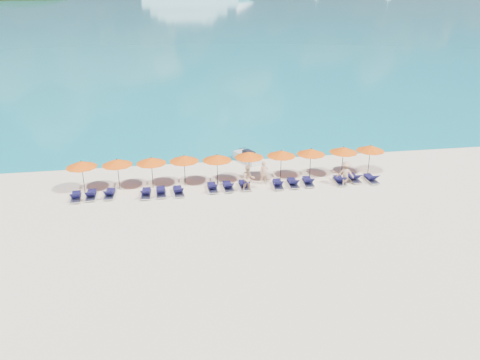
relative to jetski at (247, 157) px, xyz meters
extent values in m
plane|color=beige|center=(-1.69, -9.64, -0.39)|extent=(1400.00, 1400.00, 0.00)
ellipsoid|color=black|center=(-151.69, 550.36, -35.39)|extent=(162.00, 126.00, 85.50)
cube|color=silver|center=(-0.01, 0.02, -0.06)|extent=(2.06, 2.79, 0.60)
cube|color=black|center=(0.09, -0.17, 0.38)|extent=(0.98, 1.22, 0.38)
cylinder|color=black|center=(-0.31, 0.61, 0.55)|extent=(0.57, 0.33, 0.07)
imported|color=tan|center=(0.32, -4.81, 0.47)|extent=(0.64, 0.43, 1.71)
imported|color=tan|center=(-1.00, -5.93, 0.55)|extent=(0.95, 0.59, 1.87)
imported|color=tan|center=(5.93, -5.95, 0.52)|extent=(1.28, 0.89, 1.80)
cylinder|color=black|center=(-12.07, -4.11, 0.71)|extent=(0.05, 0.05, 2.20)
cone|color=#E14F08|center=(-12.07, -4.11, 1.63)|extent=(2.10, 2.10, 0.42)
sphere|color=black|center=(-12.07, -4.11, 1.85)|extent=(0.08, 0.08, 0.08)
cylinder|color=black|center=(-9.74, -4.09, 0.71)|extent=(0.05, 0.05, 2.20)
cone|color=#E14F08|center=(-9.74, -4.09, 1.63)|extent=(2.10, 2.10, 0.42)
sphere|color=black|center=(-9.74, -4.09, 1.85)|extent=(0.08, 0.08, 0.08)
cylinder|color=black|center=(-7.45, -4.14, 0.71)|extent=(0.05, 0.05, 2.20)
cone|color=#E14F08|center=(-7.45, -4.14, 1.63)|extent=(2.10, 2.10, 0.42)
sphere|color=black|center=(-7.45, -4.14, 1.85)|extent=(0.08, 0.08, 0.08)
cylinder|color=black|center=(-5.20, -4.08, 0.71)|extent=(0.05, 0.05, 2.20)
cone|color=#E14F08|center=(-5.20, -4.08, 1.63)|extent=(2.10, 2.10, 0.42)
sphere|color=black|center=(-5.20, -4.08, 1.85)|extent=(0.08, 0.08, 0.08)
cylinder|color=black|center=(-2.92, -4.27, 0.71)|extent=(0.05, 0.05, 2.20)
cone|color=#E14F08|center=(-2.92, -4.27, 1.63)|extent=(2.10, 2.10, 0.42)
sphere|color=black|center=(-2.92, -4.27, 1.85)|extent=(0.08, 0.08, 0.08)
cylinder|color=black|center=(-0.61, -4.03, 0.71)|extent=(0.05, 0.05, 2.20)
cone|color=#E14F08|center=(-0.61, -4.03, 1.63)|extent=(2.10, 2.10, 0.42)
sphere|color=black|center=(-0.61, -4.03, 1.85)|extent=(0.08, 0.08, 0.08)
cylinder|color=black|center=(1.72, -4.11, 0.71)|extent=(0.05, 0.05, 2.20)
cone|color=#E14F08|center=(1.72, -4.11, 1.63)|extent=(2.10, 2.10, 0.42)
sphere|color=black|center=(1.72, -4.11, 1.85)|extent=(0.08, 0.08, 0.08)
cylinder|color=black|center=(3.93, -4.11, 0.71)|extent=(0.05, 0.05, 2.20)
cone|color=#E14F08|center=(3.93, -4.11, 1.63)|extent=(2.10, 2.10, 0.42)
sphere|color=black|center=(3.93, -4.11, 1.85)|extent=(0.08, 0.08, 0.08)
cylinder|color=black|center=(6.40, -4.10, 0.71)|extent=(0.05, 0.05, 2.20)
cone|color=#E14F08|center=(6.40, -4.10, 1.63)|extent=(2.10, 2.10, 0.42)
sphere|color=black|center=(6.40, -4.10, 1.85)|extent=(0.08, 0.08, 0.08)
cylinder|color=black|center=(8.50, -4.06, 0.71)|extent=(0.05, 0.05, 2.20)
cone|color=#E14F08|center=(8.50, -4.06, 1.63)|extent=(2.10, 2.10, 0.42)
sphere|color=black|center=(8.50, -4.06, 1.85)|extent=(0.08, 0.08, 0.08)
cube|color=silver|center=(-12.46, -5.35, -0.25)|extent=(0.75, 1.74, 0.06)
cube|color=#100E3B|center=(-12.48, -5.10, -0.09)|extent=(0.64, 1.14, 0.04)
cube|color=#100E3B|center=(-12.42, -5.90, 0.16)|extent=(0.59, 0.58, 0.43)
cube|color=silver|center=(-11.51, -5.24, -0.25)|extent=(0.65, 1.71, 0.06)
cube|color=#100E3B|center=(-11.52, -4.99, -0.09)|extent=(0.57, 1.11, 0.04)
cube|color=#100E3B|center=(-11.50, -5.79, 0.16)|extent=(0.56, 0.55, 0.43)
cube|color=silver|center=(-10.30, -5.24, -0.25)|extent=(0.73, 1.74, 0.06)
cube|color=#100E3B|center=(-10.28, -4.99, -0.09)|extent=(0.62, 1.13, 0.04)
cube|color=#100E3B|center=(-10.33, -5.78, 0.16)|extent=(0.58, 0.57, 0.43)
cube|color=silver|center=(-7.91, -5.55, -0.25)|extent=(0.70, 1.73, 0.06)
cube|color=#100E3B|center=(-7.90, -5.30, -0.09)|extent=(0.60, 1.13, 0.04)
cube|color=#100E3B|center=(-7.93, -6.10, 0.16)|extent=(0.58, 0.56, 0.43)
cube|color=silver|center=(-6.91, -5.50, -0.25)|extent=(0.66, 1.71, 0.06)
cube|color=#100E3B|center=(-6.92, -5.25, -0.09)|extent=(0.57, 1.11, 0.04)
cube|color=#100E3B|center=(-6.90, -6.05, 0.16)|extent=(0.56, 0.55, 0.43)
cube|color=silver|center=(-5.75, -5.56, -0.25)|extent=(0.76, 1.75, 0.06)
cube|color=#100E3B|center=(-5.77, -5.31, -0.09)|extent=(0.64, 1.14, 0.04)
cube|color=#100E3B|center=(-5.70, -6.11, 0.16)|extent=(0.59, 0.58, 0.43)
cube|color=silver|center=(-3.40, -5.30, -0.25)|extent=(0.65, 1.71, 0.06)
cube|color=#100E3B|center=(-3.41, -5.05, -0.09)|extent=(0.57, 1.11, 0.04)
cube|color=#100E3B|center=(-3.39, -5.85, 0.16)|extent=(0.56, 0.55, 0.43)
cube|color=silver|center=(-2.31, -5.30, -0.25)|extent=(0.68, 1.72, 0.06)
cube|color=#100E3B|center=(-2.32, -5.05, -0.09)|extent=(0.59, 1.12, 0.04)
cube|color=#100E3B|center=(-2.30, -5.85, 0.16)|extent=(0.57, 0.55, 0.43)
cube|color=silver|center=(-1.16, -5.24, -0.25)|extent=(0.65, 1.71, 0.06)
cube|color=#100E3B|center=(-1.16, -4.99, -0.09)|extent=(0.57, 1.11, 0.04)
cube|color=#100E3B|center=(-1.15, -5.79, 0.16)|extent=(0.56, 0.55, 0.43)
cube|color=silver|center=(1.19, -5.47, -0.25)|extent=(0.78, 1.75, 0.06)
cube|color=#100E3B|center=(1.21, -5.22, -0.09)|extent=(0.65, 1.15, 0.04)
cube|color=#100E3B|center=(1.14, -6.02, 0.16)|extent=(0.60, 0.59, 0.43)
cube|color=silver|center=(2.29, -5.44, -0.25)|extent=(0.70, 1.73, 0.06)
cube|color=#100E3B|center=(2.30, -5.19, -0.09)|extent=(0.60, 1.12, 0.04)
cube|color=#100E3B|center=(2.27, -5.99, 0.16)|extent=(0.57, 0.56, 0.43)
cube|color=silver|center=(3.42, -5.36, -0.25)|extent=(0.77, 1.75, 0.06)
cube|color=#100E3B|center=(3.44, -5.12, -0.09)|extent=(0.64, 1.14, 0.04)
cube|color=#100E3B|center=(3.37, -5.91, 0.16)|extent=(0.59, 0.58, 0.43)
cube|color=silver|center=(5.72, -5.53, -0.25)|extent=(0.72, 1.73, 0.06)
cube|color=#100E3B|center=(5.74, -5.28, -0.09)|extent=(0.61, 1.13, 0.04)
cube|color=#100E3B|center=(5.69, -6.07, 0.16)|extent=(0.58, 0.57, 0.43)
cube|color=silver|center=(6.89, -5.23, -0.25)|extent=(0.64, 1.71, 0.06)
cube|color=#100E3B|center=(6.89, -4.98, -0.09)|extent=(0.56, 1.11, 0.04)
cube|color=#100E3B|center=(6.90, -5.78, 0.16)|extent=(0.56, 0.54, 0.43)
cube|color=silver|center=(8.07, -5.56, -0.25)|extent=(0.65, 1.71, 0.06)
cube|color=#100E3B|center=(8.06, -5.31, -0.09)|extent=(0.57, 1.11, 0.04)
cube|color=#100E3B|center=(8.08, -6.11, 0.16)|extent=(0.56, 0.55, 0.43)
camera|label=1|loc=(-6.34, -34.81, 12.60)|focal=35.00mm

